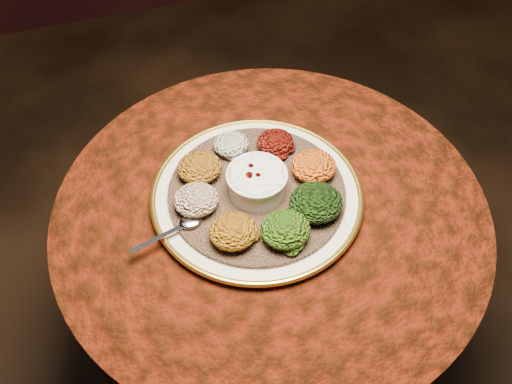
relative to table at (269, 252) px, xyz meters
name	(u,v)px	position (x,y,z in m)	size (l,w,h in m)	color
table	(269,252)	(0.00, 0.00, 0.00)	(0.96, 0.96, 0.73)	black
platter	(257,195)	(-0.02, 0.03, 0.19)	(0.54, 0.54, 0.02)	silver
injera	(257,192)	(-0.02, 0.03, 0.20)	(0.39, 0.39, 0.01)	brown
stew_bowl	(257,181)	(-0.02, 0.03, 0.24)	(0.13, 0.13, 0.05)	silver
spoon	(186,224)	(-0.19, -0.01, 0.21)	(0.16, 0.06, 0.01)	silver
portion_ayib	(231,144)	(-0.04, 0.17, 0.23)	(0.08, 0.08, 0.04)	silver
portion_kitfo	(275,142)	(0.06, 0.14, 0.23)	(0.09, 0.08, 0.04)	black
portion_tikil	(314,166)	(0.11, 0.04, 0.23)	(0.10, 0.10, 0.05)	#B5780F
portion_gomen	(316,202)	(0.08, -0.06, 0.24)	(0.11, 0.11, 0.05)	black
portion_mixveg	(285,229)	(0.00, -0.10, 0.23)	(0.10, 0.10, 0.05)	#AB360B
portion_kik	(233,231)	(-0.11, -0.07, 0.23)	(0.10, 0.09, 0.05)	#9A590D
portion_timatim	(196,200)	(-0.16, 0.03, 0.23)	(0.10, 0.09, 0.05)	maroon
portion_shiro	(199,167)	(-0.13, 0.12, 0.23)	(0.10, 0.09, 0.05)	#8E5011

